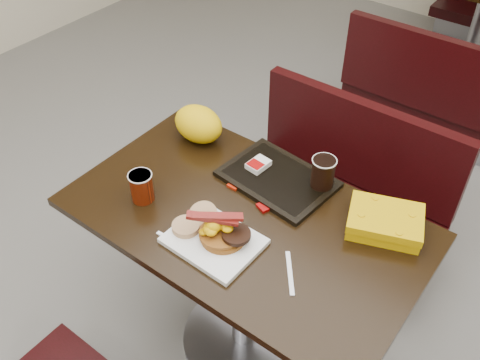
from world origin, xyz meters
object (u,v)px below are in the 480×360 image
Objects in this scene: clamshell at (385,222)px; fork at (169,239)px; table_far at (476,34)px; knife at (290,273)px; bench_near_n at (335,189)px; platter at (214,241)px; pancake_stack at (223,235)px; coffee_cup_near at (142,187)px; tray at (278,179)px; paper_bag at (198,124)px; table_near at (245,285)px; bench_far_s at (435,80)px; hashbrown_sleeve_left at (258,165)px; coffee_cup_far at (323,172)px.

fork is at bearing -159.79° from clamshell.
knife is (0.25, -2.71, 0.38)m from table_far.
bench_near_n is 0.94m from platter.
coffee_cup_near reaches higher than pancake_stack.
paper_bag reaches higher than tray.
table_near is at bearing -90.00° from bench_near_n.
bench_far_s is 2.07m from knife.
knife is (0.25, -0.11, 0.38)m from table_near.
platter is (-0.01, -2.06, 0.40)m from bench_far_s.
knife is (0.25, -2.01, 0.39)m from bench_far_s.
hashbrown_sleeve_left is 0.30m from paper_bag.
bench_far_s is 2.59× the size of tray.
knife is at bearing -72.75° from bench_near_n.
platter is at bearing -90.57° from bench_near_n.
clamshell reaches higher than knife.
clamshell is (0.73, 0.37, -0.02)m from coffee_cup_near.
table_far is 5.09× the size of clamshell.
coffee_cup_far is (0.46, 0.42, 0.02)m from coffee_cup_near.
clamshell is at bearing 43.33° from pancake_stack.
hashbrown_sleeve_left reaches higher than platter.
fork is at bearing -60.02° from paper_bag.
bench_near_n is at bearing -90.00° from bench_far_s.
clamshell is at bearing 27.10° from coffee_cup_near.
hashbrown_sleeve_left is at bearing 115.23° from table_near.
hashbrown_sleeve_left is (-0.10, -0.48, 0.42)m from bench_near_n.
coffee_cup_far is (0.26, 0.50, 0.07)m from fork.
hashbrown_sleeve_left is at bearing -3.27° from paper_bag.
bench_near_n is 1.01m from coffee_cup_near.
coffee_cup_far is (0.13, -0.43, 0.46)m from bench_near_n.
coffee_cup_near is (-0.33, -0.85, 0.44)m from bench_near_n.
coffee_cup_near is 0.46× the size of clamshell.
coffee_cup_near is (-0.33, -0.15, 0.43)m from table_near.
bench_near_n and bench_far_s have the same top height.
paper_bag reaches higher than coffee_cup_near.
tray is at bearing 72.05° from fork.
hashbrown_sleeve_left reaches higher than fork.
table_near is at bearing -30.22° from paper_bag.
clamshell is at bearing 44.80° from platter.
coffee_cup_far is (0.23, 0.06, 0.04)m from hashbrown_sleeve_left.
table_near reaches higher than bench_near_n.
table_far is at bearing 90.26° from pancake_stack.
coffee_cup_near is 0.63m from coffee_cup_far.
table_far is at bearing 90.00° from table_near.
bench_near_n is at bearing 83.89° from hashbrown_sleeve_left.
fork reaches higher than table_near.
tray is at bearing -91.59° from bench_near_n.
paper_bag is (-0.41, 0.37, 0.04)m from pancake_stack.
bench_near_n is 1.20m from bench_far_s.
coffee_cup_far is at bearing 159.34° from knife.
paper_bag is (-0.40, -1.67, 0.46)m from bench_far_s.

